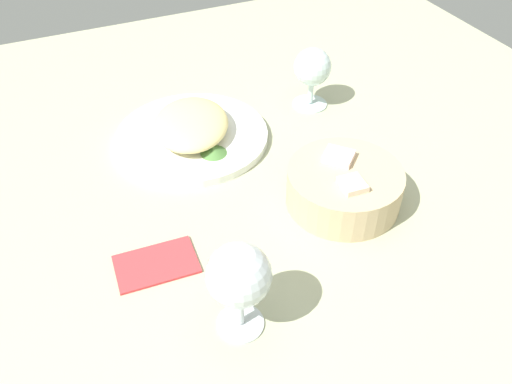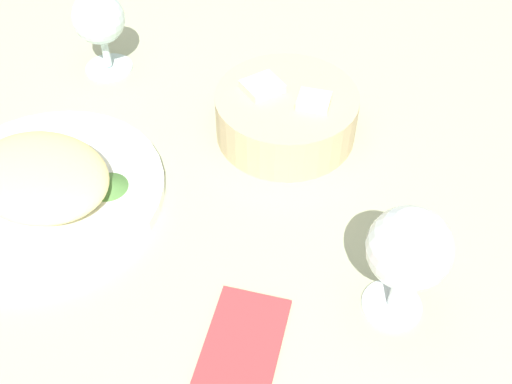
{
  "view_description": "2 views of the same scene",
  "coord_description": "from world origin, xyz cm",
  "px_view_note": "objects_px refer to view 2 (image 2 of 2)",
  "views": [
    {
      "loc": [
        58.13,
        -28.96,
        55.68
      ],
      "look_at": [
        4.05,
        -4.65,
        3.37
      ],
      "focal_mm": 37.5,
      "sensor_mm": 36.0,
      "label": 1
    },
    {
      "loc": [
        15.02,
        -48.14,
        50.74
      ],
      "look_at": [
        6.98,
        -5.93,
        3.76
      ],
      "focal_mm": 42.0,
      "sensor_mm": 36.0,
      "label": 2
    }
  ],
  "objects_px": {
    "plate": "(46,192)",
    "bread_basket": "(286,114)",
    "folded_napkin": "(243,342)",
    "wine_glass_near": "(408,252)",
    "wine_glass_far": "(99,22)"
  },
  "relations": [
    {
      "from": "plate",
      "to": "bread_basket",
      "type": "xyz_separation_m",
      "value": [
        0.25,
        0.16,
        0.02
      ]
    },
    {
      "from": "bread_basket",
      "to": "plate",
      "type": "bearing_deg",
      "value": -147.87
    },
    {
      "from": "wine_glass_near",
      "to": "wine_glass_far",
      "type": "relative_size",
      "value": 1.13
    },
    {
      "from": "folded_napkin",
      "to": "wine_glass_near",
      "type": "bearing_deg",
      "value": -59.88
    },
    {
      "from": "wine_glass_near",
      "to": "folded_napkin",
      "type": "relative_size",
      "value": 1.19
    },
    {
      "from": "plate",
      "to": "folded_napkin",
      "type": "xyz_separation_m",
      "value": [
        0.26,
        -0.14,
        -0.0
      ]
    },
    {
      "from": "bread_basket",
      "to": "folded_napkin",
      "type": "height_order",
      "value": "bread_basket"
    },
    {
      "from": "wine_glass_far",
      "to": "plate",
      "type": "bearing_deg",
      "value": -86.24
    },
    {
      "from": "bread_basket",
      "to": "wine_glass_far",
      "type": "relative_size",
      "value": 1.5
    },
    {
      "from": "plate",
      "to": "bread_basket",
      "type": "relative_size",
      "value": 1.54
    },
    {
      "from": "wine_glass_near",
      "to": "wine_glass_far",
      "type": "xyz_separation_m",
      "value": [
        -0.41,
        0.32,
        -0.01
      ]
    },
    {
      "from": "folded_napkin",
      "to": "plate",
      "type": "bearing_deg",
      "value": 64.67
    },
    {
      "from": "plate",
      "to": "folded_napkin",
      "type": "distance_m",
      "value": 0.29
    },
    {
      "from": "bread_basket",
      "to": "wine_glass_far",
      "type": "bearing_deg",
      "value": 161.63
    },
    {
      "from": "plate",
      "to": "wine_glass_near",
      "type": "xyz_separation_m",
      "value": [
        0.39,
        -0.07,
        0.08
      ]
    }
  ]
}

